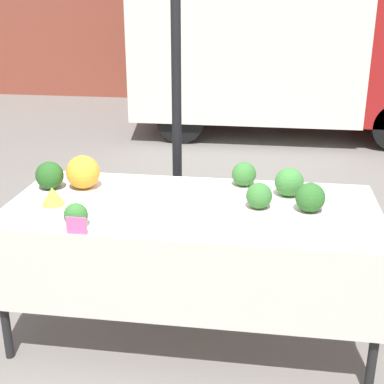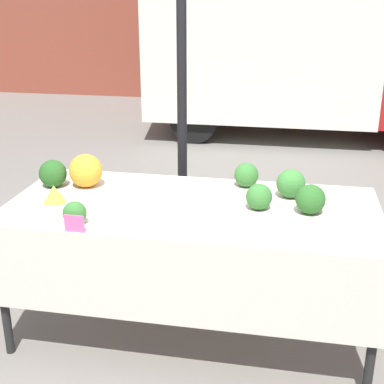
% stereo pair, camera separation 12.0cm
% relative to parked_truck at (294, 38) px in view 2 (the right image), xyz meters
% --- Properties ---
extents(ground_plane, '(40.00, 40.00, 0.00)m').
position_rel_parked_truck_xyz_m(ground_plane, '(-0.50, -5.16, -1.39)').
color(ground_plane, slate).
extents(tent_pole, '(0.07, 0.07, 2.64)m').
position_rel_parked_truck_xyz_m(tent_pole, '(-0.74, -4.26, -0.07)').
color(tent_pole, black).
rests_on(tent_pole, ground_plane).
extents(parked_truck, '(4.33, 1.82, 2.66)m').
position_rel_parked_truck_xyz_m(parked_truck, '(0.00, 0.00, 0.00)').
color(parked_truck, silver).
rests_on(parked_truck, ground_plane).
extents(market_table, '(2.15, 0.99, 0.84)m').
position_rel_parked_truck_xyz_m(market_table, '(-0.50, -5.23, -0.64)').
color(market_table, beige).
rests_on(market_table, ground_plane).
extents(orange_cauliflower, '(0.21, 0.21, 0.21)m').
position_rel_parked_truck_xyz_m(orange_cauliflower, '(-1.21, -4.97, -0.44)').
color(orange_cauliflower, orange).
rests_on(orange_cauliflower, market_table).
extents(romanesco_head, '(0.13, 0.13, 0.11)m').
position_rel_parked_truck_xyz_m(romanesco_head, '(-1.30, -5.27, -0.49)').
color(romanesco_head, '#93B238').
rests_on(romanesco_head, market_table).
extents(broccoli_head_0, '(0.15, 0.15, 0.15)m').
position_rel_parked_truck_xyz_m(broccoli_head_0, '(-0.11, -5.15, -0.47)').
color(broccoli_head_0, '#336B2D').
rests_on(broccoli_head_0, market_table).
extents(broccoli_head_1, '(0.17, 0.17, 0.17)m').
position_rel_parked_truck_xyz_m(broccoli_head_1, '(-1.42, -5.01, -0.46)').
color(broccoli_head_1, '#23511E').
rests_on(broccoli_head_1, market_table).
extents(broccoli_head_2, '(0.13, 0.13, 0.13)m').
position_rel_parked_truck_xyz_m(broccoli_head_2, '(-1.06, -5.54, -0.48)').
color(broccoli_head_2, '#336B2D').
rests_on(broccoli_head_2, market_table).
extents(broccoli_head_3, '(0.15, 0.15, 0.15)m').
position_rel_parked_truck_xyz_m(broccoli_head_3, '(-0.22, -4.78, -0.47)').
color(broccoli_head_3, '#336B2D').
rests_on(broccoli_head_3, market_table).
extents(broccoli_head_4, '(0.17, 0.17, 0.17)m').
position_rel_parked_truck_xyz_m(broccoli_head_4, '(0.06, -4.92, -0.46)').
color(broccoli_head_4, '#387533').
rests_on(broccoli_head_4, market_table).
extents(broccoli_head_5, '(0.17, 0.17, 0.17)m').
position_rel_parked_truck_xyz_m(broccoli_head_5, '(0.17, -5.16, -0.46)').
color(broccoli_head_5, '#285B23').
rests_on(broccoli_head_5, market_table).
extents(price_sign, '(0.11, 0.01, 0.09)m').
position_rel_parked_truck_xyz_m(price_sign, '(-1.02, -5.64, -0.50)').
color(price_sign, '#F45B9E').
rests_on(price_sign, market_table).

